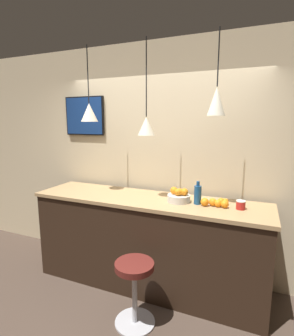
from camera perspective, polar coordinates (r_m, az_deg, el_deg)
ground_plane at (r=2.95m, az=-6.60°, el=-31.13°), size 14.00×14.00×0.00m
back_wall at (r=3.35m, az=3.02°, el=1.65°), size 8.00×0.06×2.90m
service_counter at (r=3.21m, az=0.00°, el=-15.77°), size 2.71×0.69×1.08m
bar_stool at (r=2.71m, az=-2.73°, el=-23.52°), size 0.39×0.39×0.64m
fruit_bowl at (r=2.89m, az=6.93°, el=-6.13°), size 0.25×0.25×0.16m
orange_pile at (r=2.82m, az=14.90°, el=-7.26°), size 0.28×0.20×0.08m
juice_bottle at (r=2.83m, az=10.97°, el=-5.67°), size 0.08×0.08×0.25m
spread_jar at (r=2.80m, az=19.73°, el=-7.57°), size 0.09×0.09×0.09m
pendant_lamp_left at (r=3.23m, az=-12.46°, el=11.79°), size 0.20×0.20×0.86m
pendant_lamp_middle at (r=2.87m, az=-0.15°, el=9.26°), size 0.19×0.19×1.01m
pendant_lamp_right at (r=2.68m, az=14.90°, el=13.90°), size 0.18×0.18×0.81m
mounted_tv at (r=3.79m, az=-13.43°, el=10.97°), size 0.60×0.04×0.52m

